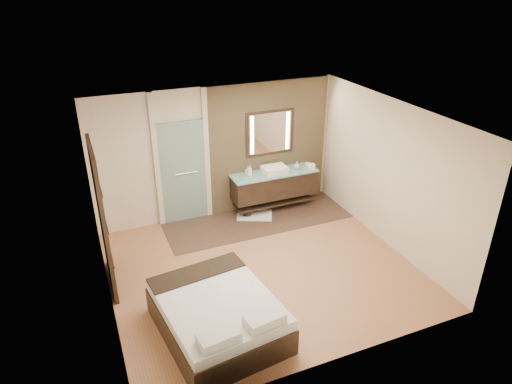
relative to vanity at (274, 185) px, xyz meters
name	(u,v)px	position (x,y,z in m)	size (l,w,h in m)	color
floor	(262,269)	(-1.10, -1.92, -0.58)	(5.00, 5.00, 0.00)	#9E6442
tile_strip	(258,220)	(-0.50, -0.32, -0.57)	(3.80, 1.30, 0.01)	#3E2922
stone_wall	(269,146)	(0.00, 0.29, 0.77)	(2.60, 0.08, 2.70)	#9E845A
vanity	(274,185)	(0.00, 0.00, 0.00)	(1.85, 0.55, 0.88)	black
mirror_unit	(270,133)	(0.00, 0.24, 1.07)	(1.06, 0.04, 0.96)	black
frosted_door	(183,168)	(-1.85, 0.28, 0.56)	(1.10, 0.12, 2.70)	silver
shoji_partition	(102,219)	(-3.53, -1.32, 0.63)	(0.06, 1.20, 2.40)	black
bed	(218,315)	(-2.27, -3.08, -0.28)	(1.70, 2.03, 0.72)	black
bath_mat	(254,215)	(-0.50, -0.13, -0.56)	(0.72, 0.50, 0.02)	white
waste_bin	(247,211)	(-0.64, -0.07, -0.46)	(0.19, 0.19, 0.23)	black
tissue_box	(312,166)	(0.82, -0.12, 0.33)	(0.12, 0.12, 0.10)	white
soap_bottle_a	(250,171)	(-0.53, 0.02, 0.39)	(0.08, 0.09, 0.22)	white
soap_bottle_b	(248,171)	(-0.56, 0.07, 0.38)	(0.08, 0.09, 0.19)	#B2B2B2
soap_bottle_c	(297,165)	(0.51, -0.04, 0.37)	(0.13, 0.13, 0.17)	#A5D0D0
cup	(308,165)	(0.79, -0.01, 0.33)	(0.11, 0.11, 0.09)	white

